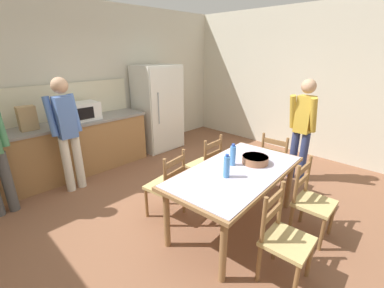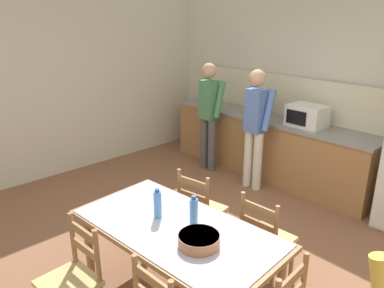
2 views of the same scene
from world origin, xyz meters
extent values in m
plane|color=brown|center=(0.00, 0.00, 0.00)|extent=(8.32, 8.32, 0.00)
cube|color=beige|center=(0.00, 2.66, 1.45)|extent=(6.52, 0.12, 2.90)
cube|color=beige|center=(3.26, 0.00, 1.45)|extent=(0.12, 5.20, 2.90)
cube|color=#9E7042|center=(-0.98, 2.23, 0.45)|extent=(3.39, 0.62, 0.89)
cube|color=gray|center=(-0.98, 2.23, 0.91)|extent=(3.43, 0.66, 0.04)
cube|color=beige|center=(-0.98, 2.54, 1.23)|extent=(3.39, 0.03, 0.60)
cube|color=silver|center=(1.28, 2.20, 0.89)|extent=(0.89, 0.68, 1.79)
cube|color=silver|center=(1.28, 1.85, 0.89)|extent=(0.86, 0.02, 1.71)
cylinder|color=#A5AAB2|center=(1.01, 1.83, 0.98)|extent=(0.02, 0.02, 0.62)
cube|color=white|center=(-0.32, 2.21, 1.08)|extent=(0.50, 0.38, 0.30)
cube|color=black|center=(-0.37, 2.01, 1.08)|extent=(0.30, 0.01, 0.19)
cube|color=tan|center=(-1.16, 2.20, 1.11)|extent=(0.24, 0.16, 0.36)
cylinder|color=olive|center=(-0.57, -1.05, 0.35)|extent=(0.07, 0.07, 0.70)
cylinder|color=olive|center=(1.02, -0.93, 0.35)|extent=(0.07, 0.07, 0.70)
cylinder|color=olive|center=(-0.63, -0.32, 0.35)|extent=(0.07, 0.07, 0.70)
cylinder|color=olive|center=(0.97, -0.20, 0.35)|extent=(0.07, 0.07, 0.70)
cube|color=olive|center=(0.20, -0.63, 0.72)|extent=(1.86, 1.06, 0.04)
cube|color=#B7B2CC|center=(0.20, -0.63, 0.75)|extent=(1.79, 1.02, 0.01)
cylinder|color=#4C8ED6|center=(-0.03, -0.64, 0.87)|extent=(0.07, 0.07, 0.24)
cylinder|color=#2D51B2|center=(-0.03, -0.64, 1.01)|extent=(0.04, 0.04, 0.03)
cylinder|color=#4C8ED6|center=(0.28, -0.50, 0.87)|extent=(0.07, 0.07, 0.24)
cylinder|color=#2D51B2|center=(0.28, -0.50, 1.01)|extent=(0.04, 0.04, 0.03)
cylinder|color=#9E6642|center=(0.52, -0.67, 0.80)|extent=(0.32, 0.32, 0.09)
cylinder|color=#9E6642|center=(0.52, -0.67, 0.83)|extent=(0.31, 0.31, 0.02)
cylinder|color=olive|center=(0.71, 0.37, 0.21)|extent=(0.04, 0.04, 0.41)
cylinder|color=olive|center=(0.35, 0.36, 0.21)|extent=(0.04, 0.04, 0.41)
cylinder|color=olive|center=(0.73, 0.03, 0.21)|extent=(0.04, 0.04, 0.41)
cylinder|color=olive|center=(0.37, 0.02, 0.21)|extent=(0.04, 0.04, 0.41)
cube|color=tan|center=(0.54, 0.20, 0.43)|extent=(0.44, 0.42, 0.04)
cylinder|color=olive|center=(0.73, 0.03, 0.68)|extent=(0.04, 0.04, 0.46)
cylinder|color=olive|center=(0.37, 0.02, 0.68)|extent=(0.04, 0.04, 0.46)
cube|color=olive|center=(0.55, 0.03, 0.81)|extent=(0.36, 0.04, 0.07)
cube|color=olive|center=(0.55, 0.03, 0.66)|extent=(0.36, 0.04, 0.07)
cylinder|color=olive|center=(-0.11, 0.33, 0.21)|extent=(0.04, 0.04, 0.41)
cylinder|color=olive|center=(-0.47, 0.27, 0.21)|extent=(0.04, 0.04, 0.41)
cylinder|color=olive|center=(-0.06, 0.00, 0.21)|extent=(0.04, 0.04, 0.41)
cylinder|color=olive|center=(-0.42, -0.06, 0.21)|extent=(0.04, 0.04, 0.41)
cube|color=tan|center=(-0.27, 0.13, 0.43)|extent=(0.48, 0.46, 0.04)
cylinder|color=olive|center=(-0.06, 0.00, 0.68)|extent=(0.04, 0.04, 0.46)
cylinder|color=olive|center=(-0.42, -0.06, 0.68)|extent=(0.04, 0.04, 0.46)
cube|color=olive|center=(-0.24, -0.03, 0.81)|extent=(0.36, 0.08, 0.07)
cube|color=olive|center=(-0.24, -0.03, 0.66)|extent=(0.36, 0.08, 0.07)
cylinder|color=olive|center=(-0.32, -1.63, 0.21)|extent=(0.04, 0.04, 0.41)
cylinder|color=olive|center=(0.04, -1.61, 0.21)|extent=(0.04, 0.04, 0.41)
cylinder|color=olive|center=(-0.34, -1.29, 0.21)|extent=(0.04, 0.04, 0.41)
cylinder|color=olive|center=(0.02, -1.27, 0.21)|extent=(0.04, 0.04, 0.41)
cube|color=tan|center=(-0.15, -1.45, 0.43)|extent=(0.44, 0.43, 0.04)
cylinder|color=olive|center=(-0.34, -1.29, 0.68)|extent=(0.04, 0.04, 0.46)
cylinder|color=olive|center=(0.02, -1.27, 0.68)|extent=(0.04, 0.04, 0.46)
cube|color=olive|center=(-0.16, -1.28, 0.81)|extent=(0.36, 0.05, 0.07)
cube|color=olive|center=(-0.16, -1.28, 0.66)|extent=(0.36, 0.05, 0.07)
cylinder|color=olive|center=(1.61, -0.70, 0.21)|extent=(0.04, 0.04, 0.41)
cylinder|color=olive|center=(1.58, -0.34, 0.21)|extent=(0.04, 0.04, 0.41)
cylinder|color=olive|center=(1.27, -0.73, 0.21)|extent=(0.04, 0.04, 0.41)
cylinder|color=olive|center=(1.24, -0.37, 0.21)|extent=(0.04, 0.04, 0.41)
cube|color=tan|center=(1.42, -0.54, 0.43)|extent=(0.43, 0.45, 0.04)
cylinder|color=olive|center=(1.27, -0.73, 0.68)|extent=(0.04, 0.04, 0.46)
cylinder|color=olive|center=(1.24, -0.37, 0.68)|extent=(0.04, 0.04, 0.46)
cube|color=olive|center=(1.25, -0.55, 0.81)|extent=(0.05, 0.36, 0.07)
cube|color=olive|center=(1.25, -0.55, 0.66)|extent=(0.05, 0.36, 0.07)
cylinder|color=olive|center=(0.49, -1.57, 0.21)|extent=(0.04, 0.04, 0.41)
cylinder|color=olive|center=(0.85, -1.55, 0.21)|extent=(0.04, 0.04, 0.41)
cylinder|color=olive|center=(0.47, -1.23, 0.21)|extent=(0.04, 0.04, 0.41)
cylinder|color=olive|center=(0.83, -1.21, 0.21)|extent=(0.04, 0.04, 0.41)
cube|color=tan|center=(0.66, -1.39, 0.43)|extent=(0.44, 0.42, 0.04)
cylinder|color=olive|center=(0.47, -1.23, 0.68)|extent=(0.04, 0.04, 0.46)
cylinder|color=olive|center=(0.83, -1.21, 0.68)|extent=(0.04, 0.04, 0.46)
cube|color=olive|center=(0.65, -1.22, 0.81)|extent=(0.36, 0.04, 0.07)
cube|color=olive|center=(0.65, -1.22, 0.66)|extent=(0.36, 0.04, 0.07)
cylinder|color=#4C4C4C|center=(-1.66, 1.70, 0.43)|extent=(0.13, 0.13, 0.85)
cylinder|color=silver|center=(-0.89, 1.68, 0.43)|extent=(0.13, 0.13, 0.85)
cylinder|color=silver|center=(-0.72, 1.68, 0.43)|extent=(0.13, 0.13, 0.85)
cube|color=#5175BC|center=(-0.81, 1.68, 1.16)|extent=(0.24, 0.20, 0.60)
sphere|color=tan|center=(-0.81, 1.68, 1.61)|extent=(0.23, 0.23, 0.23)
cylinder|color=#5175BC|center=(-0.98, 1.75, 1.18)|extent=(0.10, 0.23, 0.58)
cylinder|color=#5175BC|center=(-0.64, 1.75, 1.18)|extent=(0.10, 0.23, 0.58)
cylinder|color=navy|center=(1.95, -0.73, 0.41)|extent=(0.12, 0.12, 0.82)
cylinder|color=navy|center=(1.95, -0.57, 0.41)|extent=(0.12, 0.12, 0.82)
cube|color=gold|center=(1.95, -0.65, 1.12)|extent=(0.20, 0.24, 0.58)
sphere|color=tan|center=(1.95, -0.65, 1.55)|extent=(0.22, 0.22, 0.22)
cylinder|color=gold|center=(1.88, -0.81, 1.14)|extent=(0.23, 0.10, 0.56)
cylinder|color=gold|center=(1.89, -0.49, 1.14)|extent=(0.23, 0.10, 0.56)
camera|label=1|loc=(-2.10, -2.14, 2.06)|focal=24.00mm
camera|label=2|loc=(2.27, -2.37, 2.42)|focal=35.00mm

